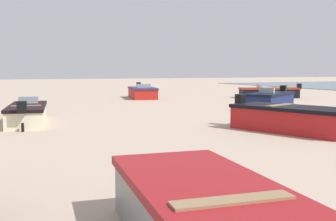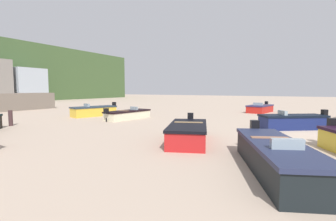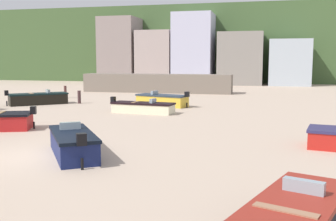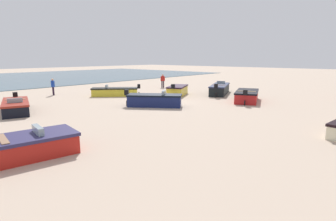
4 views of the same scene
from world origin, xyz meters
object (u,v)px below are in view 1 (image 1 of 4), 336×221
Objects in this scene: boat_red_2 at (291,119)px; boat_cream_3 at (27,114)px; boat_navy_0 at (271,101)px; boat_black_1 at (269,93)px; boat_red_8 at (142,93)px.

boat_red_2 is 9.99m from boat_cream_3.
boat_cream_3 is at bearing 60.23° from boat_navy_0.
boat_black_1 is 1.06× the size of boat_red_2.
boat_red_2 reaches higher than boat_cream_3.
boat_red_8 is at bearing 90.82° from boat_black_1.
boat_black_1 is (7.64, -5.48, -0.07)m from boat_navy_0.
boat_red_2 is 1.03× the size of boat_red_8.
boat_cream_3 is 14.74m from boat_red_8.
boat_red_2 is 0.95× the size of boat_cream_3.
boat_red_8 is (17.55, -0.55, -0.03)m from boat_red_2.
boat_black_1 is 17.33m from boat_red_2.
boat_navy_0 is 0.93× the size of boat_red_2.
boat_red_2 is at bearing 166.14° from boat_black_1.
boat_black_1 is 9.61m from boat_red_8.
boat_navy_0 reaches higher than boat_black_1.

